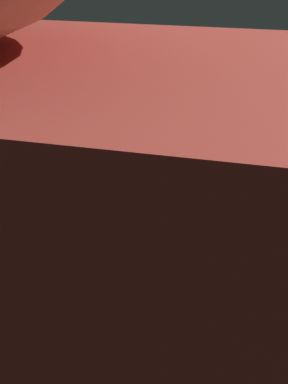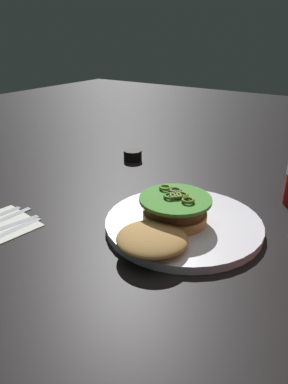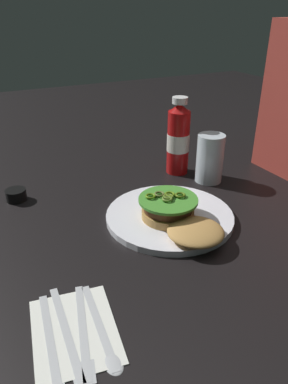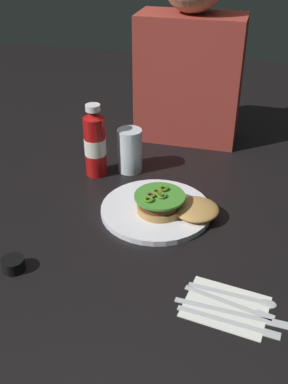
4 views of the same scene
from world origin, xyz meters
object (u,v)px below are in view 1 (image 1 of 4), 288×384
Objects in this scene: dinner_plate at (159,241)px; water_glass at (230,305)px; burger_sandwich at (133,220)px; fork_utensil at (84,158)px; napkin at (94,159)px; steak_knife at (85,154)px; spoon_utensil at (74,163)px; butter_knife at (92,150)px.

water_glass is at bearing 122.81° from dinner_plate.
fork_utensil is (0.18, -0.27, -0.03)m from burger_sandwich.
napkin is 0.03m from steak_knife.
dinner_plate is 1.58× the size of spoon_utensil.
dinner_plate is 0.39m from butter_knife.
dinner_plate is 0.24m from water_glass.
butter_knife is 0.89× the size of steak_knife.
water_glass reaches higher than burger_sandwich.
water_glass reaches higher than butter_knife.
napkin is (0.21, -0.28, -0.01)m from dinner_plate.
butter_knife and fork_utensil have the same top height.
steak_knife is at bearing -99.60° from spoon_utensil.
burger_sandwich is at bearing -10.03° from dinner_plate.
burger_sandwich is 0.36m from butter_knife.
steak_knife is at bearing -27.99° from napkin.
dinner_plate is at bearing 126.30° from napkin.
water_glass reaches higher than fork_utensil.
water_glass is at bearing 129.53° from spoon_utensil.
dinner_plate reaches higher than napkin.
spoon_utensil is (0.01, 0.03, 0.00)m from fork_utensil.
spoon_utensil is at bearing 62.37° from fork_utensil.
water_glass is 0.59m from fork_utensil.
burger_sandwich is 1.16× the size of fork_utensil.
fork_utensil is 0.03m from spoon_utensil.
dinner_plate reaches higher than steak_knife.
steak_knife and fork_utensil have the same top height.
steak_knife is at bearing -51.79° from dinner_plate.
steak_knife is (0.36, -0.49, -0.06)m from water_glass.
butter_knife is at bearing -62.78° from napkin.
napkin is at bearing -55.09° from water_glass.
napkin is 0.88× the size of fork_utensil.
fork_utensil is at bearing -53.09° from water_glass.
steak_knife is at bearing -74.89° from fork_utensil.
burger_sandwich is (0.04, -0.01, 0.03)m from dinner_plate.
napkin is at bearing 117.22° from butter_knife.
dinner_plate is 0.05m from burger_sandwich.
water_glass is at bearing 126.91° from fork_utensil.
fork_utensil is at bearing 20.43° from napkin.
steak_knife and spoon_utensil have the same top height.
butter_knife is at bearing -89.89° from fork_utensil.
steak_knife is (0.01, 0.03, 0.00)m from butter_knife.
fork_utensil reaches higher than napkin.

